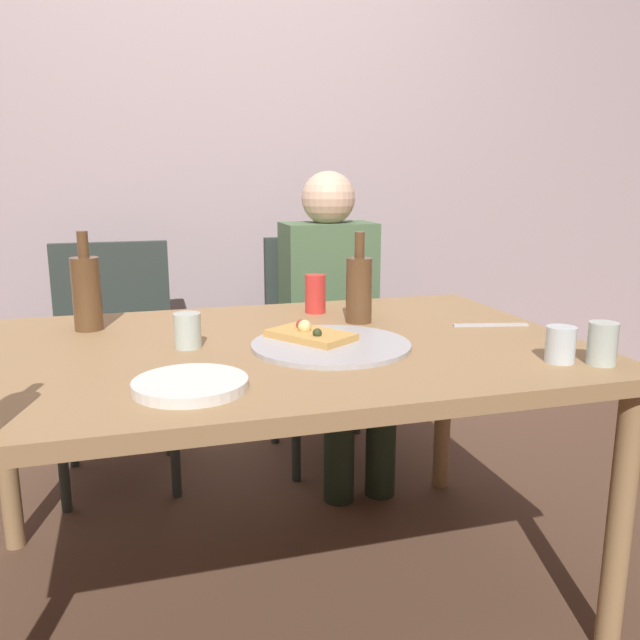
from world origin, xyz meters
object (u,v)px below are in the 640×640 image
(tumbler_near, at_px, (187,331))
(soda_can, at_px, (315,294))
(wine_glass, at_px, (561,344))
(dining_table, at_px, (271,369))
(beer_bottle, at_px, (359,288))
(plate_stack, at_px, (190,385))
(chair_left, at_px, (115,347))
(table_knife, at_px, (491,325))
(guest_in_sweater, at_px, (335,309))
(tumbler_far, at_px, (602,343))
(water_bottle, at_px, (87,292))
(pizza_tray, at_px, (331,345))
(chair_right, at_px, (324,332))
(pizza_slice_last, at_px, (310,334))

(tumbler_near, relative_size, soda_can, 0.73)
(tumbler_near, bearing_deg, wine_glass, -24.49)
(dining_table, distance_m, beer_bottle, 0.39)
(plate_stack, height_order, chair_left, chair_left)
(wine_glass, height_order, table_knife, wine_glass)
(soda_can, distance_m, chair_left, 0.90)
(chair_left, xyz_separation_m, guest_in_sweater, (0.83, -0.15, 0.13))
(tumbler_near, bearing_deg, dining_table, -6.85)
(tumbler_near, bearing_deg, tumbler_far, -24.80)
(tumbler_far, distance_m, guest_in_sweater, 1.20)
(dining_table, relative_size, table_knife, 7.31)
(water_bottle, height_order, guest_in_sweater, guest_in_sweater)
(beer_bottle, distance_m, tumbler_far, 0.70)
(wine_glass, xyz_separation_m, chair_left, (-1.03, 1.27, -0.25))
(pizza_tray, distance_m, wine_glass, 0.55)
(chair_left, bearing_deg, soda_can, 138.01)
(chair_left, xyz_separation_m, chair_right, (0.83, 0.00, 0.00))
(chair_left, bearing_deg, tumbler_far, 130.27)
(tumbler_far, distance_m, chair_right, 1.37)
(water_bottle, distance_m, chair_left, 0.70)
(tumbler_far, bearing_deg, water_bottle, 148.95)
(beer_bottle, distance_m, chair_right, 0.81)
(tumbler_near, relative_size, guest_in_sweater, 0.08)
(wine_glass, bearing_deg, table_knife, 83.89)
(tumbler_near, distance_m, tumbler_far, 1.00)
(tumbler_far, relative_size, chair_right, 0.11)
(wine_glass, relative_size, chair_left, 0.09)
(tumbler_far, height_order, plate_stack, tumbler_far)
(chair_left, relative_size, chair_right, 1.00)
(tumbler_near, height_order, wine_glass, tumbler_near)
(dining_table, height_order, soda_can, soda_can)
(soda_can, bearing_deg, beer_bottle, -62.83)
(tumbler_near, distance_m, wine_glass, 0.91)
(tumbler_near, height_order, guest_in_sweater, guest_in_sweater)
(plate_stack, height_order, table_knife, plate_stack)
(pizza_tray, bearing_deg, plate_stack, -147.50)
(chair_right, bearing_deg, guest_in_sweater, 90.00)
(dining_table, distance_m, soda_can, 0.43)
(beer_bottle, height_order, water_bottle, water_bottle)
(wine_glass, height_order, plate_stack, wine_glass)
(pizza_tray, bearing_deg, water_bottle, 147.87)
(table_knife, bearing_deg, chair_left, 153.11)
(pizza_tray, relative_size, beer_bottle, 1.52)
(beer_bottle, xyz_separation_m, guest_in_sweater, (0.11, 0.59, -0.19))
(dining_table, relative_size, beer_bottle, 5.99)
(dining_table, xyz_separation_m, water_bottle, (-0.46, 0.30, 0.18))
(tumbler_far, xyz_separation_m, soda_can, (-0.48, 0.74, 0.01))
(pizza_slice_last, distance_m, beer_bottle, 0.29)
(tumbler_far, bearing_deg, wine_glass, 152.07)
(pizza_tray, bearing_deg, pizza_slice_last, 123.70)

